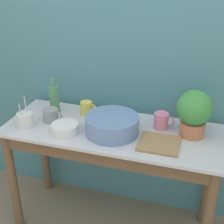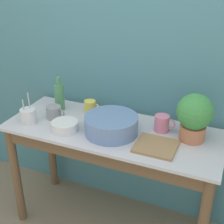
{
  "view_description": "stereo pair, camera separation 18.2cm",
  "coord_description": "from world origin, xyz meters",
  "px_view_note": "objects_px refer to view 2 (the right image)",
  "views": [
    {
      "loc": [
        0.5,
        -1.37,
        1.77
      ],
      "look_at": [
        0.0,
        0.27,
        0.92
      ],
      "focal_mm": 50.0,
      "sensor_mm": 36.0,
      "label": 1
    },
    {
      "loc": [
        0.67,
        -1.3,
        1.77
      ],
      "look_at": [
        0.0,
        0.27,
        0.92
      ],
      "focal_mm": 50.0,
      "sensor_mm": 36.0,
      "label": 2
    }
  ],
  "objects_px": {
    "mug_yellow": "(90,107)",
    "mug_pink": "(162,123)",
    "bottle_tall": "(59,96)",
    "tray_board": "(156,146)",
    "mug_grey": "(54,112)",
    "utensil_cup": "(28,116)",
    "potted_plant": "(194,116)",
    "bowl_wash_large": "(111,125)",
    "bowl_small_enamel_white": "(65,126)"
  },
  "relations": [
    {
      "from": "bowl_wash_large",
      "to": "bowl_small_enamel_white",
      "type": "height_order",
      "value": "bowl_wash_large"
    },
    {
      "from": "potted_plant",
      "to": "bottle_tall",
      "type": "height_order",
      "value": "potted_plant"
    },
    {
      "from": "bowl_small_enamel_white",
      "to": "bowl_wash_large",
      "type": "bearing_deg",
      "value": 16.95
    },
    {
      "from": "mug_pink",
      "to": "tray_board",
      "type": "height_order",
      "value": "mug_pink"
    },
    {
      "from": "potted_plant",
      "to": "bottle_tall",
      "type": "xyz_separation_m",
      "value": [
        -0.94,
        0.05,
        -0.06
      ]
    },
    {
      "from": "bottle_tall",
      "to": "utensil_cup",
      "type": "bearing_deg",
      "value": -108.01
    },
    {
      "from": "bottle_tall",
      "to": "tray_board",
      "type": "xyz_separation_m",
      "value": [
        0.77,
        -0.22,
        -0.09
      ]
    },
    {
      "from": "potted_plant",
      "to": "mug_yellow",
      "type": "relative_size",
      "value": 2.5
    },
    {
      "from": "bowl_wash_large",
      "to": "bowl_small_enamel_white",
      "type": "xyz_separation_m",
      "value": [
        -0.28,
        -0.08,
        -0.03
      ]
    },
    {
      "from": "mug_grey",
      "to": "potted_plant",
      "type": "bearing_deg",
      "value": 5.54
    },
    {
      "from": "potted_plant",
      "to": "tray_board",
      "type": "xyz_separation_m",
      "value": [
        -0.17,
        -0.17,
        -0.15
      ]
    },
    {
      "from": "mug_grey",
      "to": "mug_pink",
      "type": "relative_size",
      "value": 1.02
    },
    {
      "from": "bowl_wash_large",
      "to": "utensil_cup",
      "type": "distance_m",
      "value": 0.56
    },
    {
      "from": "potted_plant",
      "to": "tray_board",
      "type": "bearing_deg",
      "value": -135.14
    },
    {
      "from": "bowl_small_enamel_white",
      "to": "utensil_cup",
      "type": "bearing_deg",
      "value": -179.02
    },
    {
      "from": "mug_pink",
      "to": "bowl_small_enamel_white",
      "type": "distance_m",
      "value": 0.6
    },
    {
      "from": "potted_plant",
      "to": "mug_yellow",
      "type": "distance_m",
      "value": 0.72
    },
    {
      "from": "mug_yellow",
      "to": "mug_pink",
      "type": "distance_m",
      "value": 0.52
    },
    {
      "from": "bowl_small_enamel_white",
      "to": "potted_plant",
      "type": "bearing_deg",
      "value": 15.07
    },
    {
      "from": "potted_plant",
      "to": "tray_board",
      "type": "height_order",
      "value": "potted_plant"
    },
    {
      "from": "bowl_wash_large",
      "to": "bowl_small_enamel_white",
      "type": "relative_size",
      "value": 1.97
    },
    {
      "from": "bottle_tall",
      "to": "mug_yellow",
      "type": "xyz_separation_m",
      "value": [
        0.23,
        0.03,
        -0.06
      ]
    },
    {
      "from": "utensil_cup",
      "to": "mug_pink",
      "type": "bearing_deg",
      "value": 15.91
    },
    {
      "from": "bottle_tall",
      "to": "mug_yellow",
      "type": "distance_m",
      "value": 0.23
    },
    {
      "from": "utensil_cup",
      "to": "tray_board",
      "type": "xyz_separation_m",
      "value": [
        0.85,
        0.04,
        -0.04
      ]
    },
    {
      "from": "bottle_tall",
      "to": "utensil_cup",
      "type": "xyz_separation_m",
      "value": [
        -0.08,
        -0.25,
        -0.05
      ]
    },
    {
      "from": "tray_board",
      "to": "mug_grey",
      "type": "bearing_deg",
      "value": 173.57
    },
    {
      "from": "mug_yellow",
      "to": "mug_grey",
      "type": "distance_m",
      "value": 0.25
    },
    {
      "from": "mug_grey",
      "to": "utensil_cup",
      "type": "relative_size",
      "value": 0.65
    },
    {
      "from": "bottle_tall",
      "to": "tray_board",
      "type": "height_order",
      "value": "bottle_tall"
    },
    {
      "from": "utensil_cup",
      "to": "tray_board",
      "type": "distance_m",
      "value": 0.85
    },
    {
      "from": "bottle_tall",
      "to": "mug_pink",
      "type": "xyz_separation_m",
      "value": [
        0.75,
        -0.02,
        -0.05
      ]
    },
    {
      "from": "mug_grey",
      "to": "bowl_small_enamel_white",
      "type": "height_order",
      "value": "mug_grey"
    },
    {
      "from": "tray_board",
      "to": "potted_plant",
      "type": "bearing_deg",
      "value": 44.86
    },
    {
      "from": "mug_grey",
      "to": "utensil_cup",
      "type": "height_order",
      "value": "utensil_cup"
    },
    {
      "from": "mug_yellow",
      "to": "tray_board",
      "type": "xyz_separation_m",
      "value": [
        0.54,
        -0.25,
        -0.04
      ]
    },
    {
      "from": "bowl_wash_large",
      "to": "bottle_tall",
      "type": "height_order",
      "value": "bottle_tall"
    },
    {
      "from": "bottle_tall",
      "to": "bowl_wash_large",
      "type": "bearing_deg",
      "value": -19.49
    },
    {
      "from": "bowl_wash_large",
      "to": "mug_grey",
      "type": "relative_size",
      "value": 2.48
    },
    {
      "from": "bowl_wash_large",
      "to": "mug_grey",
      "type": "xyz_separation_m",
      "value": [
        -0.43,
        0.03,
        -0.01
      ]
    },
    {
      "from": "potted_plant",
      "to": "bowl_wash_large",
      "type": "bearing_deg",
      "value": -166.06
    },
    {
      "from": "bottle_tall",
      "to": "potted_plant",
      "type": "bearing_deg",
      "value": -2.94
    },
    {
      "from": "bowl_wash_large",
      "to": "utensil_cup",
      "type": "relative_size",
      "value": 1.62
    },
    {
      "from": "bottle_tall",
      "to": "mug_grey",
      "type": "height_order",
      "value": "bottle_tall"
    },
    {
      "from": "potted_plant",
      "to": "utensil_cup",
      "type": "distance_m",
      "value": 1.05
    },
    {
      "from": "potted_plant",
      "to": "bowl_wash_large",
      "type": "distance_m",
      "value": 0.5
    },
    {
      "from": "potted_plant",
      "to": "utensil_cup",
      "type": "relative_size",
      "value": 1.42
    },
    {
      "from": "mug_pink",
      "to": "utensil_cup",
      "type": "relative_size",
      "value": 0.64
    },
    {
      "from": "potted_plant",
      "to": "mug_pink",
      "type": "bearing_deg",
      "value": 170.94
    },
    {
      "from": "tray_board",
      "to": "bowl_small_enamel_white",
      "type": "bearing_deg",
      "value": -176.84
    }
  ]
}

